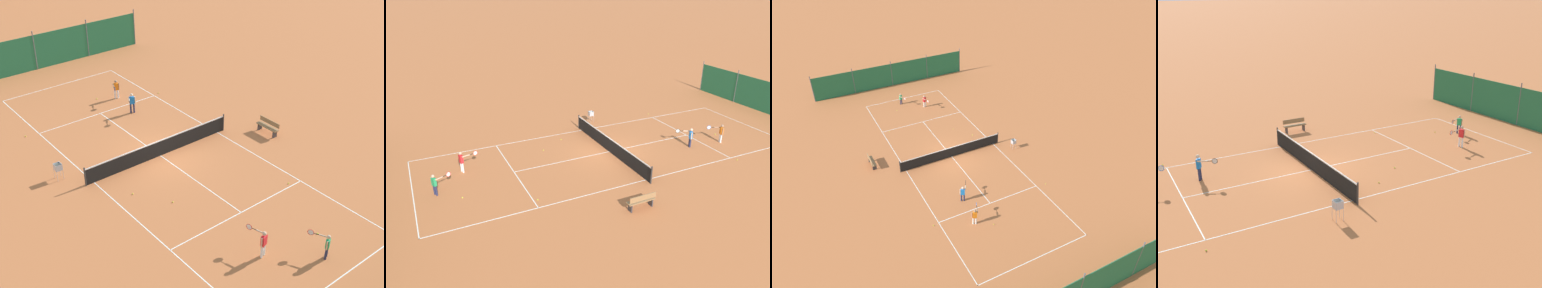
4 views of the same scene
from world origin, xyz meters
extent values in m
plane|color=#BC6638|center=(0.00, 0.00, 0.00)|extent=(600.00, 600.00, 0.00)
cube|color=white|center=(0.00, 11.90, 0.00)|extent=(8.25, 0.05, 0.01)
cube|color=white|center=(0.00, -11.90, 0.00)|extent=(8.25, 0.05, 0.01)
cube|color=white|center=(-4.10, 0.00, 0.00)|extent=(0.05, 23.85, 0.01)
cube|color=white|center=(4.10, 0.00, 0.00)|extent=(0.05, 23.85, 0.01)
cube|color=white|center=(0.00, 6.40, 0.00)|extent=(8.20, 0.05, 0.01)
cube|color=white|center=(0.00, -6.40, 0.00)|extent=(8.20, 0.05, 0.01)
cube|color=white|center=(0.00, 0.00, 0.00)|extent=(0.05, 12.80, 0.01)
cylinder|color=#2D2D2D|center=(-4.55, 0.00, 0.53)|extent=(0.08, 0.08, 1.06)
cylinder|color=#2D2D2D|center=(4.55, 0.00, 0.53)|extent=(0.08, 0.08, 1.06)
cube|color=black|center=(0.00, 0.00, 0.46)|extent=(9.10, 0.02, 0.91)
cube|color=white|center=(0.00, 0.00, 0.93)|extent=(9.10, 0.04, 0.06)
cylinder|color=#59595E|center=(-8.60, 15.50, 1.45)|extent=(0.08, 0.08, 2.90)
cylinder|color=#59595E|center=(-4.30, 15.50, 1.45)|extent=(0.08, 0.08, 2.90)
cylinder|color=#23284C|center=(0.57, -10.84, 0.28)|extent=(0.10, 0.10, 0.56)
cylinder|color=#23284C|center=(0.73, -10.76, 0.28)|extent=(0.10, 0.10, 0.56)
cube|color=#239E5B|center=(0.65, -10.80, 0.78)|extent=(0.31, 0.26, 0.43)
sphere|color=tan|center=(0.65, -10.80, 1.11)|extent=(0.17, 0.17, 0.17)
cylinder|color=tan|center=(0.50, -10.87, 0.78)|extent=(0.06, 0.06, 0.43)
cylinder|color=tan|center=(0.71, -10.53, 0.95)|extent=(0.25, 0.42, 0.06)
cylinder|color=black|center=(0.57, -10.24, 0.95)|extent=(0.11, 0.19, 0.03)
torus|color=red|center=(0.46, -10.03, 0.95)|extent=(0.14, 0.26, 0.28)
cylinder|color=silver|center=(0.46, -10.03, 0.95)|extent=(0.11, 0.23, 0.25)
cylinder|color=#23284C|center=(1.72, 5.19, 0.31)|extent=(0.11, 0.11, 0.62)
cylinder|color=#23284C|center=(1.55, 5.28, 0.31)|extent=(0.11, 0.11, 0.62)
cube|color=blue|center=(1.63, 5.23, 0.85)|extent=(0.34, 0.29, 0.48)
sphere|color=beige|center=(1.63, 5.23, 1.22)|extent=(0.19, 0.19, 0.19)
cylinder|color=beige|center=(1.80, 5.15, 0.85)|extent=(0.07, 0.07, 0.48)
cylinder|color=beige|center=(1.36, 5.11, 1.04)|extent=(0.28, 0.45, 0.07)
cylinder|color=black|center=(1.19, 4.81, 1.04)|extent=(0.13, 0.21, 0.03)
torus|color=black|center=(1.08, 4.58, 1.04)|extent=(0.15, 0.26, 0.28)
cylinder|color=silver|center=(1.08, 4.58, 1.04)|extent=(0.12, 0.22, 0.25)
cylinder|color=white|center=(2.05, 7.59, 0.30)|extent=(0.11, 0.11, 0.61)
cylinder|color=white|center=(1.87, 7.66, 0.30)|extent=(0.11, 0.11, 0.61)
cube|color=orange|center=(1.96, 7.62, 0.84)|extent=(0.34, 0.27, 0.47)
sphere|color=#A37556|center=(1.96, 7.62, 1.20)|extent=(0.19, 0.19, 0.19)
cylinder|color=#A37556|center=(2.13, 7.55, 0.84)|extent=(0.07, 0.07, 0.47)
cylinder|color=#A37556|center=(1.70, 7.48, 1.03)|extent=(0.25, 0.46, 0.07)
cylinder|color=black|center=(1.56, 7.17, 1.03)|extent=(0.11, 0.21, 0.03)
torus|color=#1E4CB2|center=(1.47, 6.94, 1.03)|extent=(0.13, 0.27, 0.28)
cylinder|color=silver|center=(1.47, 6.94, 1.03)|extent=(0.10, 0.23, 0.25)
cylinder|color=white|center=(-1.41, -9.12, 0.30)|extent=(0.11, 0.11, 0.61)
cylinder|color=white|center=(-1.22, -9.07, 0.30)|extent=(0.11, 0.11, 0.61)
cube|color=red|center=(-1.31, -9.09, 0.84)|extent=(0.33, 0.24, 0.47)
sphere|color=tan|center=(-1.31, -9.09, 1.20)|extent=(0.19, 0.19, 0.19)
cylinder|color=tan|center=(-1.49, -9.14, 0.84)|extent=(0.07, 0.07, 0.47)
cylinder|color=tan|center=(-1.20, -8.82, 1.03)|extent=(0.19, 0.47, 0.07)
cylinder|color=black|center=(-1.28, -8.48, 1.03)|extent=(0.08, 0.22, 0.03)
torus|color=red|center=(-1.35, -8.25, 1.03)|extent=(0.09, 0.28, 0.28)
cylinder|color=silver|center=(-1.35, -8.25, 1.03)|extent=(0.07, 0.24, 0.25)
sphere|color=#CCE033|center=(0.84, 8.30, 0.03)|extent=(0.07, 0.07, 0.07)
sphere|color=#CCE033|center=(1.56, -9.61, 0.03)|extent=(0.07, 0.07, 0.07)
sphere|color=#CCE033|center=(-3.14, -2.06, 0.03)|extent=(0.07, 0.07, 0.07)
sphere|color=#CCE033|center=(3.44, -6.19, 0.03)|extent=(0.07, 0.07, 0.07)
sphere|color=#CCE033|center=(-2.01, -3.81, 0.03)|extent=(0.07, 0.07, 0.07)
sphere|color=#CCE033|center=(-4.87, 6.55, 0.03)|extent=(0.07, 0.07, 0.07)
sphere|color=#CCE033|center=(4.53, 6.51, 0.03)|extent=(0.07, 0.07, 0.07)
cylinder|color=#B7B7BC|center=(-5.47, 1.23, 0.28)|extent=(0.02, 0.02, 0.55)
cylinder|color=#B7B7BC|center=(-5.13, 1.23, 0.28)|extent=(0.02, 0.02, 0.55)
cylinder|color=#B7B7BC|center=(-5.47, 1.57, 0.28)|extent=(0.02, 0.02, 0.55)
cylinder|color=#B7B7BC|center=(-5.13, 1.57, 0.28)|extent=(0.02, 0.02, 0.55)
cube|color=#B7B7BC|center=(-5.30, 1.40, 0.56)|extent=(0.34, 0.34, 0.02)
cube|color=#B7B7BC|center=(-5.30, 1.23, 0.72)|extent=(0.34, 0.02, 0.34)
cube|color=#B7B7BC|center=(-5.30, 1.57, 0.72)|extent=(0.34, 0.02, 0.34)
cube|color=#B7B7BC|center=(-5.47, 1.40, 0.72)|extent=(0.02, 0.34, 0.34)
cube|color=#B7B7BC|center=(-5.13, 1.40, 0.72)|extent=(0.02, 0.34, 0.34)
sphere|color=#CCE033|center=(-5.33, 1.33, 0.60)|extent=(0.07, 0.07, 0.07)
sphere|color=#CCE033|center=(-5.20, 1.48, 0.60)|extent=(0.07, 0.07, 0.07)
sphere|color=#CCE033|center=(-5.21, 1.34, 0.60)|extent=(0.07, 0.07, 0.07)
sphere|color=#CCE033|center=(-5.43, 1.40, 0.60)|extent=(0.07, 0.07, 0.07)
sphere|color=#CCE033|center=(-5.24, 1.32, 0.60)|extent=(0.07, 0.07, 0.07)
sphere|color=#CCE033|center=(-5.24, 1.46, 0.60)|extent=(0.07, 0.07, 0.07)
sphere|color=#CCE033|center=(-5.41, 1.34, 0.66)|extent=(0.07, 0.07, 0.07)
sphere|color=#CCE033|center=(-5.20, 1.50, 0.66)|extent=(0.07, 0.07, 0.07)
sphere|color=#CCE033|center=(-5.21, 1.45, 0.66)|extent=(0.07, 0.07, 0.07)
sphere|color=#CCE033|center=(-5.43, 1.46, 0.66)|extent=(0.07, 0.07, 0.07)
cube|color=olive|center=(6.30, -1.88, 0.44)|extent=(0.36, 1.50, 0.05)
cube|color=olive|center=(6.46, -1.88, 0.70)|extent=(0.04, 1.50, 0.28)
cube|color=#333338|center=(6.30, -2.48, 0.22)|extent=(0.32, 0.06, 0.44)
cube|color=#333338|center=(6.30, -1.28, 0.22)|extent=(0.32, 0.06, 0.44)
camera|label=1|loc=(-14.07, -20.32, 15.32)|focal=50.00mm
camera|label=2|loc=(18.93, -11.35, 10.43)|focal=35.00mm
camera|label=3|loc=(10.82, 23.10, 18.97)|focal=35.00mm
camera|label=4|loc=(-19.40, 9.16, 8.95)|focal=42.00mm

